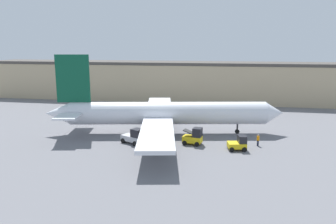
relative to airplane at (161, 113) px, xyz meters
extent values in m
plane|color=slate|center=(1.07, 0.21, -3.35)|extent=(400.00, 400.00, 0.00)
cube|color=tan|center=(-6.25, 32.78, 1.21)|extent=(91.95, 10.52, 9.12)
cube|color=#47423D|center=(-6.25, 32.78, 6.12)|extent=(91.95, 10.73, 0.70)
cylinder|color=silver|center=(1.07, 0.21, 0.04)|extent=(31.11, 9.55, 3.58)
cone|color=silver|center=(17.68, 3.51, 0.04)|extent=(3.49, 4.00, 3.51)
cone|color=silver|center=(-16.07, -3.19, 0.04)|extent=(4.52, 4.10, 3.40)
cube|color=silver|center=(-2.36, 9.51, -0.59)|extent=(7.46, 16.55, 0.50)
cube|color=silver|center=(1.45, -9.69, -0.59)|extent=(7.46, 16.55, 0.50)
cylinder|color=#ADADB2|center=(-1.89, 7.16, -2.08)|extent=(3.12, 2.67, 2.18)
cylinder|color=#ADADB2|center=(0.99, -7.34, -2.08)|extent=(3.12, 2.67, 2.18)
cube|color=#0C4C33|center=(-13.43, -2.67, 5.54)|extent=(5.16, 1.36, 7.42)
cube|color=silver|center=(-14.20, 1.19, 0.40)|extent=(4.00, 4.84, 0.24)
cube|color=silver|center=(-12.67, -6.53, 0.40)|extent=(4.00, 4.84, 0.24)
cylinder|color=#38383D|center=(12.02, 2.39, -2.55)|extent=(0.28, 0.28, 1.60)
cylinder|color=black|center=(12.02, 2.39, -3.00)|extent=(0.75, 0.48, 0.70)
cylinder|color=#38383D|center=(0.00, -2.37, -2.55)|extent=(0.28, 0.28, 1.60)
cylinder|color=black|center=(0.00, -2.37, -2.90)|extent=(0.95, 0.52, 0.90)
cylinder|color=#38383D|center=(-0.90, 2.19, -2.55)|extent=(0.28, 0.28, 1.60)
cylinder|color=black|center=(-0.90, 2.19, -2.90)|extent=(0.95, 0.52, 0.90)
cylinder|color=#1E2338|center=(14.77, -3.77, -2.95)|extent=(0.27, 0.27, 0.80)
cylinder|color=orange|center=(14.77, -3.77, -2.23)|extent=(0.37, 0.37, 0.64)
sphere|color=tan|center=(14.77, -3.77, -1.80)|extent=(0.23, 0.23, 0.23)
cube|color=#B2B2B7|center=(-3.02, -5.80, -2.61)|extent=(3.74, 2.95, 0.79)
cube|color=black|center=(-2.18, -6.23, -1.65)|extent=(1.98, 1.96, 1.13)
cylinder|color=black|center=(-2.33, -7.05, -3.01)|extent=(0.74, 0.56, 0.69)
cylinder|color=black|center=(-1.60, -5.62, -3.01)|extent=(0.74, 0.56, 0.69)
cylinder|color=black|center=(-4.44, -5.99, -3.01)|extent=(0.74, 0.56, 0.69)
cylinder|color=black|center=(-3.71, -4.56, -3.01)|extent=(0.74, 0.56, 0.69)
cube|color=yellow|center=(5.56, -4.77, -2.58)|extent=(2.89, 1.99, 0.89)
cube|color=black|center=(6.29, -4.92, -1.50)|extent=(1.40, 1.55, 1.27)
cube|color=#333333|center=(5.10, -4.68, -1.54)|extent=(1.83, 1.35, 0.66)
cylinder|color=black|center=(6.33, -5.69, -3.03)|extent=(0.69, 0.40, 0.65)
cylinder|color=black|center=(6.62, -4.21, -3.03)|extent=(0.69, 0.40, 0.65)
cylinder|color=black|center=(4.51, -5.34, -3.03)|extent=(0.69, 0.40, 0.65)
cylinder|color=black|center=(4.80, -3.86, -3.03)|extent=(0.69, 0.40, 0.65)
cube|color=yellow|center=(11.79, -6.15, -2.68)|extent=(2.70, 2.22, 0.71)
cube|color=black|center=(12.45, -6.02, -1.82)|extent=(1.35, 1.79, 1.01)
cylinder|color=black|center=(12.79, -6.87, -3.03)|extent=(0.68, 0.40, 0.64)
cylinder|color=black|center=(12.45, -5.11, -3.03)|extent=(0.68, 0.40, 0.64)
cylinder|color=black|center=(11.14, -7.20, -3.03)|extent=(0.68, 0.40, 0.64)
cylinder|color=black|center=(10.80, -5.44, -3.03)|extent=(0.68, 0.40, 0.64)
camera|label=1|loc=(10.47, -49.81, 10.71)|focal=35.00mm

